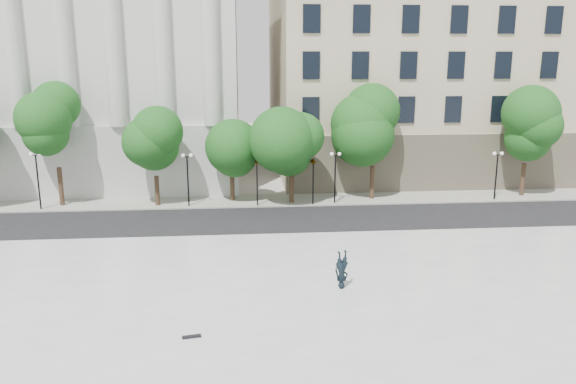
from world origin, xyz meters
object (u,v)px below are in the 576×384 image
at_px(person_lying, 342,283).
at_px(skateboard, 192,337).
at_px(traffic_light_east, 313,158).
at_px(traffic_light_west, 257,160).

relative_size(person_lying, skateboard, 2.48).
relative_size(traffic_light_east, skateboard, 5.64).
xyz_separation_m(traffic_light_west, person_lying, (3.54, -17.17, -2.97)).
bearing_deg(traffic_light_west, person_lying, -78.35).
distance_m(traffic_light_west, traffic_light_east, 4.35).
relative_size(traffic_light_west, skateboard, 5.52).
bearing_deg(skateboard, person_lying, 22.92).
bearing_deg(skateboard, traffic_light_west, 71.61).
bearing_deg(traffic_light_east, traffic_light_west, -180.00).
xyz_separation_m(traffic_light_west, skateboard, (-3.32, -21.54, -3.19)).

